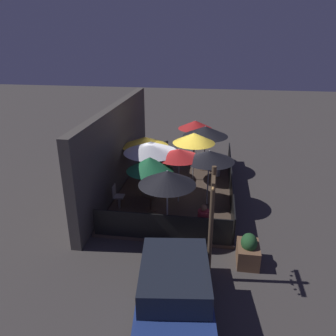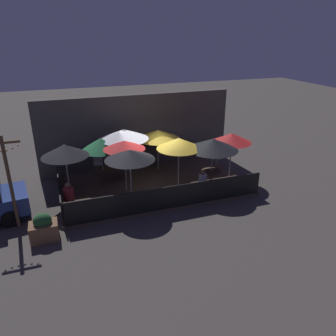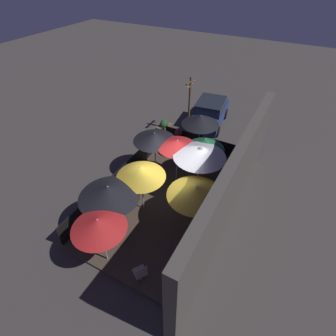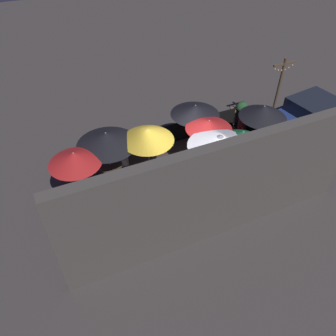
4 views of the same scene
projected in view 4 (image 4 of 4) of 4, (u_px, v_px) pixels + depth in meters
name	position (u px, v px, depth m)	size (l,w,h in m)	color
ground_plane	(179.00, 182.00, 12.95)	(60.00, 60.00, 0.00)	#423D3A
patio_deck	(179.00, 181.00, 12.92)	(8.20, 4.83, 0.12)	#47382D
building_wall	(219.00, 192.00, 9.91)	(9.80, 0.36, 3.74)	#4C4742
fence_front	(156.00, 138.00, 14.18)	(8.00, 0.05, 0.95)	black
fence_side_left	(266.00, 144.00, 13.82)	(0.05, 4.63, 0.95)	black
patio_umbrella_0	(242.00, 137.00, 11.76)	(1.77, 1.77, 2.18)	#B2B2B7
patio_umbrella_1	(106.00, 138.00, 11.58)	(2.21, 2.21, 2.24)	#B2B2B7
patio_umbrella_2	(220.00, 141.00, 11.11)	(2.20, 2.20, 2.43)	#B2B2B7
patio_umbrella_3	(195.00, 110.00, 12.88)	(1.96, 1.96, 2.28)	#B2B2B7
patio_umbrella_4	(148.00, 135.00, 11.66)	(1.92, 1.92, 2.28)	#B2B2B7
patio_umbrella_5	(74.00, 158.00, 10.80)	(1.79, 1.79, 2.19)	#B2B2B7
patio_umbrella_6	(180.00, 175.00, 10.37)	(2.14, 2.14, 2.07)	#B2B2B7
patio_umbrella_7	(264.00, 112.00, 12.72)	(1.87, 1.87, 2.34)	#B2B2B7
patio_umbrella_8	(209.00, 125.00, 12.05)	(1.75, 1.75, 2.28)	#B2B2B7
dining_table_0	(237.00, 166.00, 12.65)	(0.79, 0.79, 0.72)	#4C3828
dining_table_1	(111.00, 168.00, 12.50)	(0.89, 0.89, 0.75)	#4C3828
dining_table_2	(215.00, 176.00, 12.18)	(0.85, 0.85, 0.75)	#4C3828
patio_chair_0	(258.00, 188.00, 11.78)	(0.41, 0.41, 0.96)	gray
patio_chair_1	(90.00, 220.00, 10.70)	(0.55, 0.55, 0.92)	gray
patron_0	(242.00, 128.00, 14.59)	(0.49, 0.49, 1.25)	maroon
patron_1	(124.00, 155.00, 13.22)	(0.39, 0.39, 1.15)	silver
planter_box	(241.00, 112.00, 16.01)	(0.93, 0.65, 1.01)	brown
light_post	(278.00, 91.00, 14.50)	(1.10, 0.12, 3.46)	brown
parked_car_0	(310.00, 113.00, 15.18)	(3.98, 2.16, 1.62)	navy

